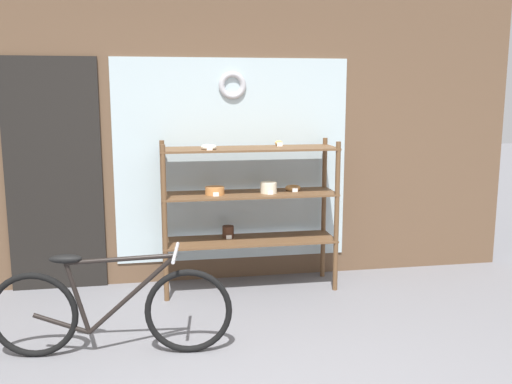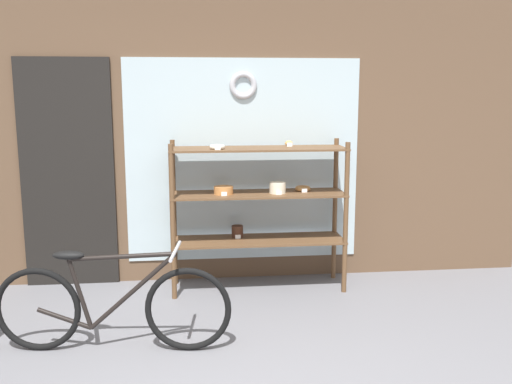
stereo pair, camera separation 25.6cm
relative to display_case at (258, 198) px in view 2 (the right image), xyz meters
The scene contains 3 objects.
storefront_facade 0.94m from the display_case, 133.28° to the left, with size 5.98×0.13×3.38m.
display_case is the anchor object (origin of this frame).
bicycle 1.73m from the display_case, 134.56° to the right, with size 1.65×0.46×0.74m.
Camera 2 is at (-0.27, -2.73, 1.81)m, focal length 40.00 mm.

